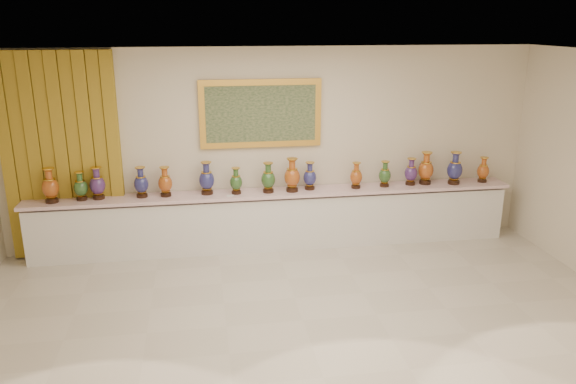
% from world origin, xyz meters
% --- Properties ---
extents(ground, '(8.00, 8.00, 0.00)m').
position_xyz_m(ground, '(0.00, 0.00, 0.00)').
color(ground, beige).
rests_on(ground, ground).
extents(room, '(8.00, 8.00, 8.00)m').
position_xyz_m(room, '(-2.57, 2.44, 1.59)').
color(room, beige).
rests_on(room, ground).
extents(counter, '(7.28, 0.48, 0.90)m').
position_xyz_m(counter, '(0.00, 2.27, 0.44)').
color(counter, white).
rests_on(counter, ground).
extents(vase_0, '(0.30, 0.30, 0.50)m').
position_xyz_m(vase_0, '(-3.19, 2.22, 1.12)').
color(vase_0, black).
rests_on(vase_0, counter).
extents(vase_1, '(0.25, 0.25, 0.42)m').
position_xyz_m(vase_1, '(-2.79, 2.27, 1.09)').
color(vase_1, black).
rests_on(vase_1, counter).
extents(vase_2, '(0.24, 0.24, 0.47)m').
position_xyz_m(vase_2, '(-2.56, 2.29, 1.11)').
color(vase_2, black).
rests_on(vase_2, counter).
extents(vase_3, '(0.27, 0.27, 0.45)m').
position_xyz_m(vase_3, '(-1.96, 2.28, 1.10)').
color(vase_3, black).
rests_on(vase_3, counter).
extents(vase_4, '(0.21, 0.21, 0.44)m').
position_xyz_m(vase_4, '(-1.62, 2.27, 1.10)').
color(vase_4, black).
rests_on(vase_4, counter).
extents(vase_5, '(0.25, 0.25, 0.49)m').
position_xyz_m(vase_5, '(-1.02, 2.28, 1.12)').
color(vase_5, black).
rests_on(vase_5, counter).
extents(vase_6, '(0.24, 0.24, 0.40)m').
position_xyz_m(vase_6, '(-0.59, 2.23, 1.08)').
color(vase_6, black).
rests_on(vase_6, counter).
extents(vase_7, '(0.23, 0.23, 0.45)m').
position_xyz_m(vase_7, '(-0.12, 2.22, 1.10)').
color(vase_7, black).
rests_on(vase_7, counter).
extents(vase_8, '(0.24, 0.24, 0.51)m').
position_xyz_m(vase_8, '(0.24, 2.21, 1.13)').
color(vase_8, black).
rests_on(vase_8, counter).
extents(vase_9, '(0.23, 0.23, 0.42)m').
position_xyz_m(vase_9, '(0.52, 2.28, 1.09)').
color(vase_9, black).
rests_on(vase_9, counter).
extents(vase_10, '(0.20, 0.20, 0.40)m').
position_xyz_m(vase_10, '(1.23, 2.23, 1.08)').
color(vase_10, black).
rests_on(vase_10, counter).
extents(vase_11, '(0.23, 0.23, 0.40)m').
position_xyz_m(vase_11, '(1.69, 2.25, 1.08)').
color(vase_11, black).
rests_on(vase_11, counter).
extents(vase_12, '(0.26, 0.26, 0.42)m').
position_xyz_m(vase_12, '(2.12, 2.28, 1.09)').
color(vase_12, black).
rests_on(vase_12, counter).
extents(vase_13, '(0.26, 0.26, 0.51)m').
position_xyz_m(vase_13, '(2.36, 2.28, 1.13)').
color(vase_13, black).
rests_on(vase_13, counter).
extents(vase_14, '(0.28, 0.28, 0.51)m').
position_xyz_m(vase_14, '(2.81, 2.21, 1.13)').
color(vase_14, black).
rests_on(vase_14, counter).
extents(vase_15, '(0.24, 0.24, 0.40)m').
position_xyz_m(vase_15, '(3.30, 2.25, 1.08)').
color(vase_15, black).
rests_on(vase_15, counter).
extents(label_card, '(0.10, 0.06, 0.00)m').
position_xyz_m(label_card, '(-0.69, 2.13, 0.90)').
color(label_card, white).
rests_on(label_card, counter).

